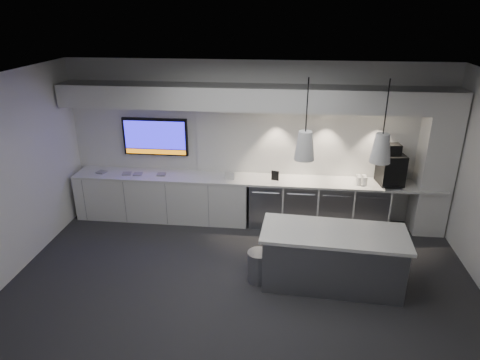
# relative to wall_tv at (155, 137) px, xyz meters

# --- Properties ---
(floor) EXTENTS (7.00, 7.00, 0.00)m
(floor) POSITION_rel_wall_tv_xyz_m (1.90, -2.45, -1.56)
(floor) COLOR #29292B
(floor) RESTS_ON ground
(ceiling) EXTENTS (7.00, 7.00, 0.00)m
(ceiling) POSITION_rel_wall_tv_xyz_m (1.90, -2.45, 1.44)
(ceiling) COLOR black
(ceiling) RESTS_ON wall_back
(wall_back) EXTENTS (7.00, 0.00, 7.00)m
(wall_back) POSITION_rel_wall_tv_xyz_m (1.90, 0.05, -0.06)
(wall_back) COLOR white
(wall_back) RESTS_ON floor
(wall_front) EXTENTS (7.00, 0.00, 7.00)m
(wall_front) POSITION_rel_wall_tv_xyz_m (1.90, -4.95, -0.06)
(wall_front) COLOR white
(wall_front) RESTS_ON floor
(back_counter) EXTENTS (6.80, 0.65, 0.04)m
(back_counter) POSITION_rel_wall_tv_xyz_m (1.90, -0.27, -0.68)
(back_counter) COLOR white
(back_counter) RESTS_ON left_base_cabinets
(left_base_cabinets) EXTENTS (3.30, 0.63, 0.86)m
(left_base_cabinets) POSITION_rel_wall_tv_xyz_m (0.15, -0.27, -1.13)
(left_base_cabinets) COLOR white
(left_base_cabinets) RESTS_ON floor
(fridge_unit_a) EXTENTS (0.60, 0.61, 0.85)m
(fridge_unit_a) POSITION_rel_wall_tv_xyz_m (2.15, -0.27, -1.13)
(fridge_unit_a) COLOR #97999F
(fridge_unit_a) RESTS_ON floor
(fridge_unit_b) EXTENTS (0.60, 0.61, 0.85)m
(fridge_unit_b) POSITION_rel_wall_tv_xyz_m (2.78, -0.27, -1.13)
(fridge_unit_b) COLOR #97999F
(fridge_unit_b) RESTS_ON floor
(fridge_unit_c) EXTENTS (0.60, 0.61, 0.85)m
(fridge_unit_c) POSITION_rel_wall_tv_xyz_m (3.41, -0.27, -1.13)
(fridge_unit_c) COLOR #97999F
(fridge_unit_c) RESTS_ON floor
(fridge_unit_d) EXTENTS (0.60, 0.61, 0.85)m
(fridge_unit_d) POSITION_rel_wall_tv_xyz_m (4.04, -0.27, -1.13)
(fridge_unit_d) COLOR #97999F
(fridge_unit_d) RESTS_ON floor
(backsplash) EXTENTS (4.60, 0.03, 1.30)m
(backsplash) POSITION_rel_wall_tv_xyz_m (3.10, 0.03, -0.01)
(backsplash) COLOR white
(backsplash) RESTS_ON wall_back
(soffit) EXTENTS (6.90, 0.60, 0.40)m
(soffit) POSITION_rel_wall_tv_xyz_m (1.90, -0.25, 0.84)
(soffit) COLOR white
(soffit) RESTS_ON wall_back
(column) EXTENTS (0.55, 0.55, 2.60)m
(column) POSITION_rel_wall_tv_xyz_m (5.10, -0.25, -0.26)
(column) COLOR white
(column) RESTS_ON floor
(wall_tv) EXTENTS (1.25, 0.07, 0.72)m
(wall_tv) POSITION_rel_wall_tv_xyz_m (0.00, 0.00, 0.00)
(wall_tv) COLOR black
(wall_tv) RESTS_ON wall_back
(island) EXTENTS (2.12, 1.01, 0.88)m
(island) POSITION_rel_wall_tv_xyz_m (3.22, -2.13, -1.12)
(island) COLOR #97999F
(island) RESTS_ON floor
(bin) EXTENTS (0.40, 0.40, 0.49)m
(bin) POSITION_rel_wall_tv_xyz_m (2.14, -2.16, -1.32)
(bin) COLOR #97999F
(bin) RESTS_ON floor
(coffee_machine) EXTENTS (0.47, 0.62, 0.74)m
(coffee_machine) POSITION_rel_wall_tv_xyz_m (4.35, -0.25, -0.36)
(coffee_machine) COLOR black
(coffee_machine) RESTS_ON back_counter
(sign_black) EXTENTS (0.14, 0.06, 0.18)m
(sign_black) POSITION_rel_wall_tv_xyz_m (2.30, -0.32, -0.57)
(sign_black) COLOR black
(sign_black) RESTS_ON back_counter
(sign_white) EXTENTS (0.18, 0.05, 0.14)m
(sign_white) POSITION_rel_wall_tv_xyz_m (1.48, -0.38, -0.59)
(sign_white) COLOR white
(sign_white) RESTS_ON back_counter
(cup_cluster) EXTENTS (0.19, 0.19, 0.16)m
(cup_cluster) POSITION_rel_wall_tv_xyz_m (3.85, -0.34, -0.58)
(cup_cluster) COLOR white
(cup_cluster) RESTS_ON back_counter
(tray_a) EXTENTS (0.20, 0.20, 0.02)m
(tray_a) POSITION_rel_wall_tv_xyz_m (-1.02, -0.30, -0.65)
(tray_a) COLOR gray
(tray_a) RESTS_ON back_counter
(tray_b) EXTENTS (0.19, 0.19, 0.02)m
(tray_b) POSITION_rel_wall_tv_xyz_m (-0.51, -0.33, -0.65)
(tray_b) COLOR gray
(tray_b) RESTS_ON back_counter
(tray_c) EXTENTS (0.18, 0.18, 0.02)m
(tray_c) POSITION_rel_wall_tv_xyz_m (-0.29, -0.33, -0.65)
(tray_c) COLOR gray
(tray_c) RESTS_ON back_counter
(tray_d) EXTENTS (0.17, 0.17, 0.02)m
(tray_d) POSITION_rel_wall_tv_xyz_m (0.16, -0.29, -0.65)
(tray_d) COLOR gray
(tray_d) RESTS_ON back_counter
(pendant_left) EXTENTS (0.27, 0.27, 1.09)m
(pendant_left) POSITION_rel_wall_tv_xyz_m (2.72, -2.13, 0.59)
(pendant_left) COLOR white
(pendant_left) RESTS_ON ceiling
(pendant_right) EXTENTS (0.27, 0.27, 1.09)m
(pendant_right) POSITION_rel_wall_tv_xyz_m (3.71, -2.13, 0.59)
(pendant_right) COLOR white
(pendant_right) RESTS_ON ceiling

